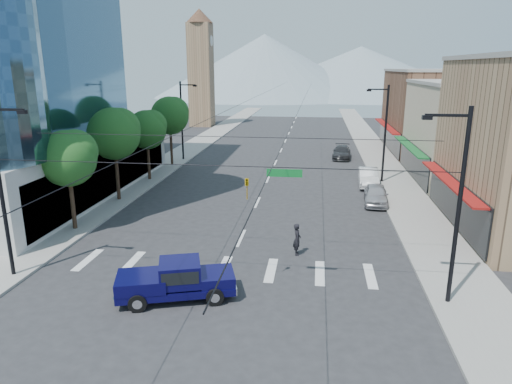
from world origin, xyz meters
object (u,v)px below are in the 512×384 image
pedestrian (297,239)px  pickup_truck (176,279)px  parked_car_mid (368,177)px  parked_car_near (376,195)px  parked_car_far (342,152)px

pedestrian → pickup_truck: bearing=131.0°
pickup_truck → pedestrian: bearing=30.8°
pickup_truck → parked_car_mid: pickup_truck is taller
pickup_truck → pedestrian: (5.38, 5.99, -0.03)m
parked_car_near → parked_car_mid: (0.00, 5.82, 0.03)m
pedestrian → parked_car_far: (3.94, 29.70, -0.20)m
pickup_truck → parked_car_far: (9.31, 35.69, -0.24)m
pedestrian → parked_car_far: pedestrian is taller
pedestrian → parked_car_near: bearing=-34.7°
pickup_truck → parked_car_near: size_ratio=1.29×
pedestrian → parked_car_near: size_ratio=0.42×
pickup_truck → parked_car_mid: size_ratio=1.20×
pickup_truck → parked_car_near: bearing=39.5°
parked_car_far → parked_car_mid: bearing=-77.4°
pickup_truck → parked_car_near: 20.30m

